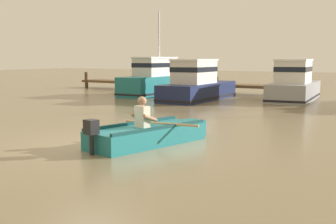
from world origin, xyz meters
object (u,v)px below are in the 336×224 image
object	(u,v)px
rowboat_with_person	(149,134)
moored_boat_grey	(294,85)
moored_boat_teal	(159,80)
moored_boat_navy	(197,85)

from	to	relation	value
rowboat_with_person	moored_boat_grey	world-z (taller)	moored_boat_grey
moored_boat_teal	moored_boat_navy	size ratio (longest dim) A/B	1.13
rowboat_with_person	moored_boat_teal	xyz separation A→B (m)	(-7.77, 12.63, 0.57)
moored_boat_teal	moored_boat_grey	distance (m)	7.70
moored_boat_teal	moored_boat_navy	bearing A→B (deg)	-27.68
moored_boat_navy	moored_boat_grey	bearing A→B (deg)	29.16
moored_boat_teal	moored_boat_navy	distance (m)	3.88
moored_boat_teal	rowboat_with_person	bearing A→B (deg)	-58.40
moored_boat_grey	rowboat_with_person	bearing A→B (deg)	-89.59
rowboat_with_person	moored_boat_navy	distance (m)	11.68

